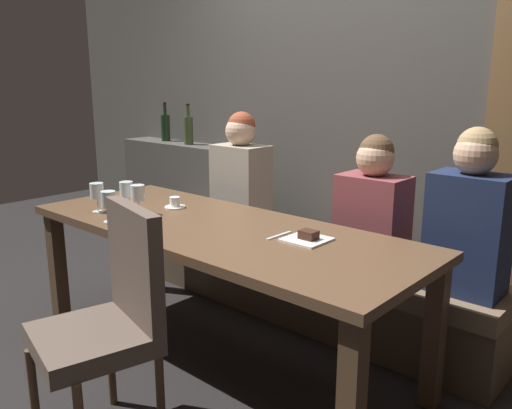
% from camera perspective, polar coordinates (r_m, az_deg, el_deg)
% --- Properties ---
extents(ground, '(9.00, 9.00, 0.00)m').
position_cam_1_polar(ground, '(2.97, -4.03, -16.15)').
color(ground, black).
extents(back_wall_tiled, '(6.00, 0.12, 3.00)m').
position_cam_1_polar(back_wall_tiled, '(3.54, 10.25, 13.81)').
color(back_wall_tiled, '#4C4944').
rests_on(back_wall_tiled, ground).
extents(back_counter, '(1.10, 0.28, 0.95)m').
position_cam_1_polar(back_counter, '(4.54, -8.42, 0.73)').
color(back_counter, '#413E3A').
rests_on(back_counter, ground).
extents(dining_table, '(2.20, 0.84, 0.74)m').
position_cam_1_polar(dining_table, '(2.71, -4.25, -4.06)').
color(dining_table, '#493422').
rests_on(dining_table, ground).
extents(banquette_bench, '(2.50, 0.44, 0.45)m').
position_cam_1_polar(banquette_bench, '(3.35, 4.60, -8.28)').
color(banquette_bench, '#4A3C2E').
rests_on(banquette_bench, ground).
extents(chair_near_side, '(0.53, 0.53, 0.98)m').
position_cam_1_polar(chair_near_side, '(2.23, -15.47, -11.11)').
color(chair_near_side, brown).
rests_on(chair_near_side, ground).
extents(diner_redhead, '(0.36, 0.24, 0.81)m').
position_cam_1_polar(diner_redhead, '(3.51, -1.65, 3.09)').
color(diner_redhead, '#9E9384').
rests_on(diner_redhead, banquette_bench).
extents(diner_bearded, '(0.36, 0.24, 0.74)m').
position_cam_1_polar(diner_bearded, '(2.89, 12.56, -0.24)').
color(diner_bearded, brown).
rests_on(diner_bearded, banquette_bench).
extents(diner_far_end, '(0.36, 0.24, 0.80)m').
position_cam_1_polar(diner_far_end, '(2.70, 22.19, -1.19)').
color(diner_far_end, '#192342').
rests_on(diner_far_end, banquette_bench).
extents(wine_bottle_dark_red, '(0.08, 0.08, 0.33)m').
position_cam_1_polar(wine_bottle_dark_red, '(4.58, -9.80, 8.33)').
color(wine_bottle_dark_red, black).
rests_on(wine_bottle_dark_red, back_counter).
extents(wine_bottle_pale_label, '(0.08, 0.08, 0.33)m').
position_cam_1_polar(wine_bottle_pale_label, '(4.30, -7.35, 8.09)').
color(wine_bottle_pale_label, '#384728').
rests_on(wine_bottle_pale_label, back_counter).
extents(wine_glass_center_front, '(0.08, 0.08, 0.16)m').
position_cam_1_polar(wine_glass_center_front, '(2.94, -12.72, 1.17)').
color(wine_glass_center_front, silver).
rests_on(wine_glass_center_front, dining_table).
extents(wine_glass_near_left, '(0.08, 0.08, 0.16)m').
position_cam_1_polar(wine_glass_near_left, '(3.05, -16.89, 1.29)').
color(wine_glass_near_left, silver).
rests_on(wine_glass_near_left, dining_table).
extents(wine_glass_near_right, '(0.08, 0.08, 0.16)m').
position_cam_1_polar(wine_glass_near_right, '(2.82, -15.74, 0.45)').
color(wine_glass_near_right, silver).
rests_on(wine_glass_near_right, dining_table).
extents(wine_glass_center_back, '(0.08, 0.08, 0.16)m').
position_cam_1_polar(wine_glass_center_back, '(3.05, -13.90, 1.54)').
color(wine_glass_center_back, silver).
rests_on(wine_glass_center_back, dining_table).
extents(espresso_cup, '(0.12, 0.12, 0.06)m').
position_cam_1_polar(espresso_cup, '(3.07, -8.80, 0.13)').
color(espresso_cup, white).
rests_on(espresso_cup, dining_table).
extents(dessert_plate, '(0.19, 0.19, 0.05)m').
position_cam_1_polar(dessert_plate, '(2.43, 5.60, -3.62)').
color(dessert_plate, white).
rests_on(dessert_plate, dining_table).
extents(fork_on_table, '(0.02, 0.17, 0.01)m').
position_cam_1_polar(fork_on_table, '(2.50, 2.52, -3.38)').
color(fork_on_table, silver).
rests_on(fork_on_table, dining_table).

